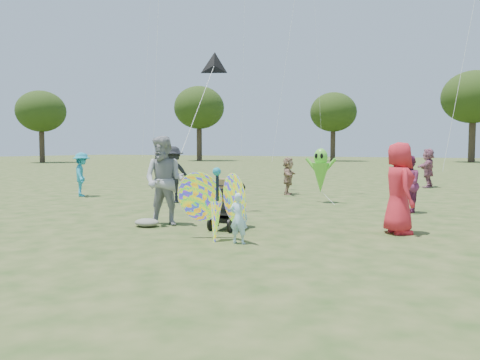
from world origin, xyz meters
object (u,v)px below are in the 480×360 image
child_girl (239,218)px  crowd_i (82,174)px  alien_kite (321,172)px  jogging_stroller (230,201)px  adult_man (164,181)px  crowd_a (399,188)px  crowd_d (288,176)px  crowd_b (173,175)px  butterfly_kite (216,205)px  crowd_e (408,184)px  crowd_j (428,168)px

child_girl → crowd_i: crowd_i is taller
child_girl → alien_kite: (-0.78, 6.87, 0.50)m
child_girl → jogging_stroller: size_ratio=0.86×
adult_man → crowd_a: (4.85, 1.48, -0.08)m
child_girl → crowd_d: size_ratio=0.68×
adult_man → alien_kite: adult_man is taller
adult_man → alien_kite: 6.13m
child_girl → adult_man: 2.70m
child_girl → crowd_b: (-4.93, 4.62, 0.43)m
crowd_a → butterfly_kite: bearing=98.4°
crowd_i → jogging_stroller: crowd_i is taller
crowd_a → butterfly_kite: (-2.91, -2.40, -0.27)m
adult_man → crowd_a: 5.07m
adult_man → crowd_e: (4.52, 4.80, -0.24)m
crowd_b → alien_kite: 4.73m
child_girl → crowd_i: bearing=-33.3°
crowd_i → crowd_b: bearing=-134.0°
crowd_a → child_girl: bearing=104.9°
crowd_d → crowd_j: crowd_j is taller
crowd_a → crowd_j: bearing=-27.0°
crowd_i → adult_man: bearing=-163.4°
crowd_a → alien_kite: (-3.16, 4.41, 0.03)m
crowd_e → alien_kite: (-2.84, 1.09, 0.19)m
crowd_i → butterfly_kite: bearing=-162.6°
crowd_a → crowd_i: crowd_a is taller
crowd_j → alien_kite: size_ratio=0.99×
butterfly_kite → alien_kite: bearing=92.1°
adult_man → crowd_b: adult_man is taller
crowd_i → crowd_d: bearing=-100.8°
crowd_a → crowd_j: (-0.86, 12.20, -0.07)m
crowd_j → butterfly_kite: 14.74m
child_girl → crowd_i: (-8.97, 4.59, 0.32)m
crowd_d → crowd_a: bearing=-156.7°
adult_man → crowd_b: 4.40m
adult_man → crowd_i: adult_man is taller
crowd_i → alien_kite: bearing=-118.9°
crowd_d → alien_kite: bearing=-150.3°
crowd_a → crowd_i: 11.55m
crowd_b → jogging_stroller: crowd_b is taller
adult_man → crowd_d: 7.80m
butterfly_kite → child_girl: bearing=-7.4°
jogging_stroller → butterfly_kite: bearing=-81.3°
crowd_i → child_girl: bearing=-161.5°
crowd_b → jogging_stroller: size_ratio=1.65×
child_girl → crowd_b: 6.77m
crowd_a → crowd_d: 8.10m
crowd_i → butterfly_kite: 9.58m
adult_man → crowd_d: adult_man is taller
adult_man → crowd_j: bearing=62.1°
adult_man → jogging_stroller: size_ratio=1.85×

